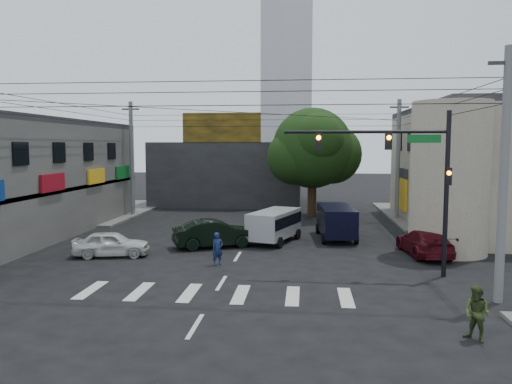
# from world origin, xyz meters

# --- Properties ---
(ground) EXTENTS (160.00, 160.00, 0.00)m
(ground) POSITION_xyz_m (0.00, 0.00, 0.00)
(ground) COLOR black
(ground) RESTS_ON ground
(sidewalk_far_left) EXTENTS (16.00, 16.00, 0.15)m
(sidewalk_far_left) POSITION_xyz_m (-18.00, 18.00, 0.07)
(sidewalk_far_left) COLOR #514F4C
(sidewalk_far_left) RESTS_ON ground
(sidewalk_far_right) EXTENTS (16.00, 16.00, 0.15)m
(sidewalk_far_right) POSITION_xyz_m (18.00, 18.00, 0.07)
(sidewalk_far_right) COLOR #514F4C
(sidewalk_far_right) RESTS_ON ground
(corner_column) EXTENTS (4.00, 4.00, 8.00)m
(corner_column) POSITION_xyz_m (11.00, 4.00, 4.00)
(corner_column) COLOR gray
(corner_column) RESTS_ON ground
(building_far) EXTENTS (14.00, 10.00, 6.00)m
(building_far) POSITION_xyz_m (-4.00, 26.00, 3.00)
(building_far) COLOR #232326
(building_far) RESTS_ON ground
(billboard) EXTENTS (7.00, 0.30, 2.60)m
(billboard) POSITION_xyz_m (-4.00, 21.10, 7.30)
(billboard) COLOR olive
(billboard) RESTS_ON building_far
(tower_distant) EXTENTS (9.00, 9.00, 44.00)m
(tower_distant) POSITION_xyz_m (0.00, 70.00, 22.00)
(tower_distant) COLOR silver
(tower_distant) RESTS_ON ground
(street_tree) EXTENTS (6.40, 6.40, 8.70)m
(street_tree) POSITION_xyz_m (4.00, 17.00, 5.47)
(street_tree) COLOR black
(street_tree) RESTS_ON ground
(traffic_gantry) EXTENTS (7.10, 0.35, 7.20)m
(traffic_gantry) POSITION_xyz_m (7.82, -1.00, 4.83)
(traffic_gantry) COLOR black
(traffic_gantry) RESTS_ON ground
(utility_pole_near_right) EXTENTS (0.32, 0.32, 9.20)m
(utility_pole_near_right) POSITION_xyz_m (10.50, -4.50, 4.60)
(utility_pole_near_right) COLOR #59595B
(utility_pole_near_right) RESTS_ON ground
(utility_pole_far_left) EXTENTS (0.32, 0.32, 9.20)m
(utility_pole_far_left) POSITION_xyz_m (-10.50, 16.00, 4.60)
(utility_pole_far_left) COLOR #59595B
(utility_pole_far_left) RESTS_ON ground
(utility_pole_far_right) EXTENTS (0.32, 0.32, 9.20)m
(utility_pole_far_right) POSITION_xyz_m (10.50, 16.00, 4.60)
(utility_pole_far_right) COLOR #59595B
(utility_pole_far_right) RESTS_ON ground
(dark_sedan) EXTENTS (5.05, 5.91, 1.56)m
(dark_sedan) POSITION_xyz_m (-1.56, 4.24, 0.78)
(dark_sedan) COLOR black
(dark_sedan) RESTS_ON ground
(white_compact) EXTENTS (3.07, 4.47, 1.31)m
(white_compact) POSITION_xyz_m (-6.50, 1.43, 0.66)
(white_compact) COLOR silver
(white_compact) RESTS_ON ground
(maroon_sedan) EXTENTS (2.91, 5.11, 1.37)m
(maroon_sedan) POSITION_xyz_m (9.65, 3.26, 0.68)
(maroon_sedan) COLOR #4C0A14
(maroon_sedan) RESTS_ON ground
(silver_minivan) EXTENTS (5.47, 4.49, 1.87)m
(silver_minivan) POSITION_xyz_m (1.66, 5.99, 0.94)
(silver_minivan) COLOR #B2B6BA
(silver_minivan) RESTS_ON ground
(navy_van) EXTENTS (5.25, 2.63, 1.99)m
(navy_van) POSITION_xyz_m (5.35, 7.49, 0.99)
(navy_van) COLOR black
(navy_van) RESTS_ON ground
(traffic_officer) EXTENTS (0.94, 0.93, 1.58)m
(traffic_officer) POSITION_xyz_m (-0.70, 0.10, 0.79)
(traffic_officer) COLOR #16224D
(traffic_officer) RESTS_ON ground
(pedestrian_olive) EXTENTS (1.42, 1.42, 1.64)m
(pedestrian_olive) POSITION_xyz_m (8.47, -8.34, 0.82)
(pedestrian_olive) COLOR #34431F
(pedestrian_olive) RESTS_ON ground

